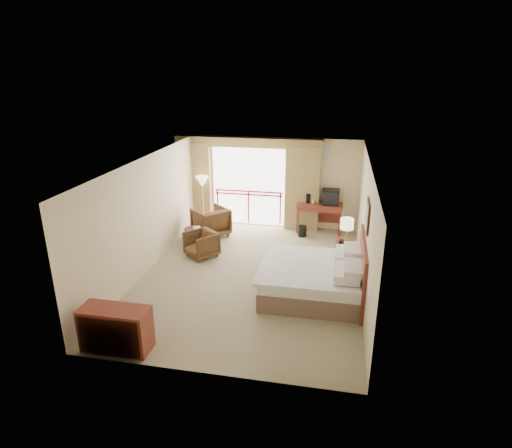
% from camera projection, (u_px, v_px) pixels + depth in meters
% --- Properties ---
extents(floor, '(7.00, 7.00, 0.00)m').
position_uv_depth(floor, '(251.00, 275.00, 10.06)').
color(floor, gray).
rests_on(floor, ground).
extents(ceiling, '(7.00, 7.00, 0.00)m').
position_uv_depth(ceiling, '(251.00, 162.00, 9.13)').
color(ceiling, white).
rests_on(ceiling, wall_back).
extents(wall_back, '(5.00, 0.00, 5.00)m').
position_uv_depth(wall_back, '(275.00, 183.00, 12.82)').
color(wall_back, beige).
rests_on(wall_back, ground).
extents(wall_front, '(5.00, 0.00, 5.00)m').
position_uv_depth(wall_front, '(204.00, 299.00, 6.37)').
color(wall_front, beige).
rests_on(wall_front, ground).
extents(wall_left, '(0.00, 7.00, 7.00)m').
position_uv_depth(wall_left, '(147.00, 215.00, 10.05)').
color(wall_left, beige).
rests_on(wall_left, ground).
extents(wall_right, '(0.00, 7.00, 7.00)m').
position_uv_depth(wall_right, '(365.00, 229.00, 9.15)').
color(wall_right, beige).
rests_on(wall_right, ground).
extents(balcony_door, '(2.40, 0.00, 2.40)m').
position_uv_depth(balcony_door, '(249.00, 186.00, 13.00)').
color(balcony_door, white).
rests_on(balcony_door, wall_back).
extents(balcony_railing, '(2.09, 0.03, 1.02)m').
position_uv_depth(balcony_railing, '(249.00, 199.00, 13.12)').
color(balcony_railing, '#B70F16').
rests_on(balcony_railing, wall_back).
extents(curtain_left, '(1.00, 0.26, 2.50)m').
position_uv_depth(curtain_left, '(195.00, 183.00, 13.16)').
color(curtain_left, olive).
rests_on(curtain_left, wall_back).
extents(curtain_right, '(1.00, 0.26, 2.50)m').
position_uv_depth(curtain_right, '(302.00, 189.00, 12.57)').
color(curtain_right, olive).
rests_on(curtain_right, wall_back).
extents(valance, '(4.40, 0.22, 0.28)m').
position_uv_depth(valance, '(248.00, 142.00, 12.44)').
color(valance, olive).
rests_on(valance, wall_back).
extents(hvac_vent, '(0.50, 0.04, 0.50)m').
position_uv_depth(hvac_vent, '(320.00, 151.00, 12.22)').
color(hvac_vent, silver).
rests_on(hvac_vent, wall_back).
extents(bed, '(2.13, 2.06, 0.97)m').
position_uv_depth(bed, '(314.00, 278.00, 9.11)').
color(bed, brown).
rests_on(bed, floor).
extents(headboard, '(0.06, 2.10, 1.30)m').
position_uv_depth(headboard, '(362.00, 271.00, 8.84)').
color(headboard, maroon).
rests_on(headboard, wall_right).
extents(framed_art, '(0.04, 0.72, 0.60)m').
position_uv_depth(framed_art, '(367.00, 216.00, 8.43)').
color(framed_art, black).
rests_on(framed_art, wall_right).
extents(nightstand, '(0.51, 0.59, 0.67)m').
position_uv_depth(nightstand, '(345.00, 255.00, 10.37)').
color(nightstand, maroon).
rests_on(nightstand, floor).
extents(table_lamp, '(0.31, 0.31, 0.55)m').
position_uv_depth(table_lamp, '(347.00, 224.00, 10.15)').
color(table_lamp, tan).
rests_on(table_lamp, nightstand).
extents(phone, '(0.23, 0.20, 0.09)m').
position_uv_depth(phone, '(344.00, 242.00, 10.11)').
color(phone, black).
rests_on(phone, nightstand).
extents(desk, '(1.32, 0.64, 0.87)m').
position_uv_depth(desk, '(320.00, 209.00, 12.61)').
color(desk, maroon).
rests_on(desk, floor).
extents(tv, '(0.48, 0.39, 0.44)m').
position_uv_depth(tv, '(331.00, 197.00, 12.36)').
color(tv, black).
rests_on(tv, desk).
extents(coffee_maker, '(0.14, 0.14, 0.29)m').
position_uv_depth(coffee_maker, '(308.00, 198.00, 12.51)').
color(coffee_maker, black).
rests_on(coffee_maker, desk).
extents(cup, '(0.08, 0.08, 0.11)m').
position_uv_depth(cup, '(313.00, 202.00, 12.46)').
color(cup, white).
rests_on(cup, desk).
extents(wastebasket, '(0.32, 0.32, 0.31)m').
position_uv_depth(wastebasket, '(302.00, 231.00, 12.35)').
color(wastebasket, black).
rests_on(wastebasket, floor).
extents(armchair_far, '(1.27, 1.27, 0.83)m').
position_uv_depth(armchair_far, '(211.00, 235.00, 12.48)').
color(armchair_far, '#462C19').
rests_on(armchair_far, floor).
extents(armchair_near, '(1.01, 1.01, 0.66)m').
position_uv_depth(armchair_near, '(202.00, 256.00, 11.10)').
color(armchair_near, '#462C19').
rests_on(armchair_near, floor).
extents(side_table, '(0.49, 0.49, 0.53)m').
position_uv_depth(side_table, '(194.00, 234.00, 11.54)').
color(side_table, black).
rests_on(side_table, floor).
extents(book, '(0.27, 0.30, 0.02)m').
position_uv_depth(book, '(193.00, 228.00, 11.48)').
color(book, white).
rests_on(book, side_table).
extents(floor_lamp, '(0.40, 0.40, 1.55)m').
position_uv_depth(floor_lamp, '(202.00, 183.00, 12.81)').
color(floor_lamp, tan).
rests_on(floor_lamp, floor).
extents(dresser, '(1.18, 0.50, 0.79)m').
position_uv_depth(dresser, '(116.00, 329.00, 7.31)').
color(dresser, maroon).
rests_on(dresser, floor).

